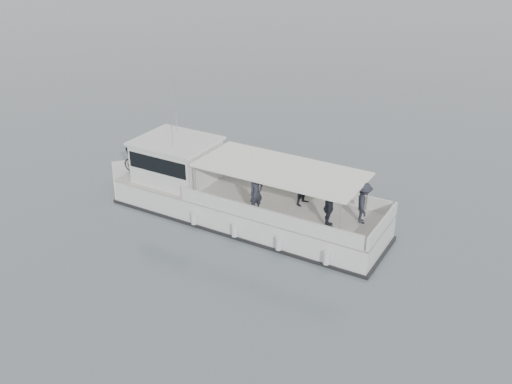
% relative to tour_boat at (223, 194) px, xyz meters
% --- Properties ---
extents(ground, '(1400.00, 1400.00, 0.00)m').
position_rel_tour_boat_xyz_m(ground, '(3.53, -0.56, -1.04)').
color(ground, slate).
rests_on(ground, ground).
extents(tour_boat, '(15.26, 4.73, 6.35)m').
position_rel_tour_boat_xyz_m(tour_boat, '(0.00, 0.00, 0.00)').
color(tour_boat, white).
rests_on(tour_boat, ground).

